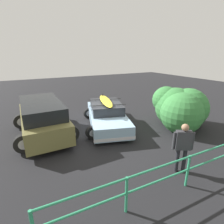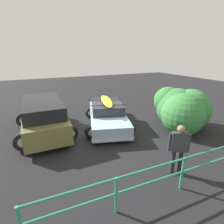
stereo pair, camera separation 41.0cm
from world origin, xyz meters
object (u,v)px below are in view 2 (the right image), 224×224
object	(u,v)px
person_bystander	(179,146)
bush_near_left	(181,110)
suv_car	(43,116)
sedan_car	(107,115)

from	to	relation	value
person_bystander	bush_near_left	world-z (taller)	bush_near_left
suv_car	person_bystander	world-z (taller)	person_bystander
sedan_car	suv_car	world-z (taller)	suv_car
suv_car	person_bystander	size ratio (longest dim) A/B	2.76
sedan_car	suv_car	bearing A→B (deg)	-7.26
sedan_car	person_bystander	distance (m)	4.70
suv_car	bush_near_left	xyz separation A→B (m)	(-6.56, 2.27, 0.07)
person_bystander	sedan_car	bearing A→B (deg)	-85.25
person_bystander	suv_car	bearing A→B (deg)	-54.97
sedan_car	bush_near_left	size ratio (longest dim) A/B	1.54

